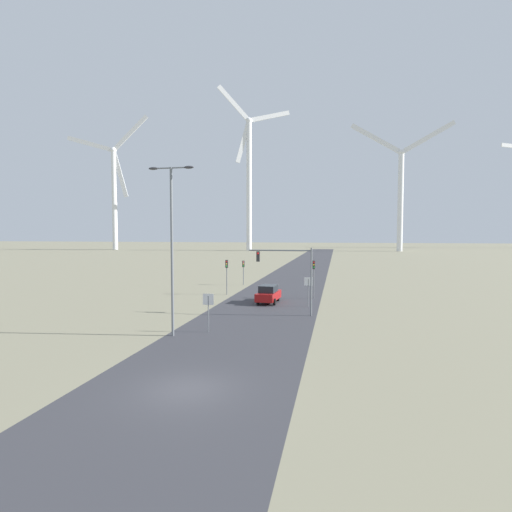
{
  "coord_description": "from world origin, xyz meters",
  "views": [
    {
      "loc": [
        6.67,
        -16.81,
        7.08
      ],
      "look_at": [
        0.0,
        15.81,
        5.21
      ],
      "focal_mm": 28.0,
      "sensor_mm": 36.0,
      "label": 1
    }
  ],
  "objects_px": {
    "traffic_light_post_near_right": "(314,271)",
    "wind_turbine_far_left": "(114,188)",
    "stop_sign_far": "(308,286)",
    "wind_turbine_center": "(401,188)",
    "car_approaching": "(268,294)",
    "traffic_light_post_near_left": "(227,269)",
    "traffic_light_post_mid_left": "(243,267)",
    "traffic_light_mast_overhead": "(288,266)",
    "streetlamp": "(172,233)",
    "wind_turbine_left": "(249,173)",
    "stop_sign_near": "(208,305)"
  },
  "relations": [
    {
      "from": "stop_sign_far",
      "to": "traffic_light_mast_overhead",
      "type": "relative_size",
      "value": 0.49
    },
    {
      "from": "stop_sign_far",
      "to": "traffic_light_mast_overhead",
      "type": "height_order",
      "value": "traffic_light_mast_overhead"
    },
    {
      "from": "wind_turbine_center",
      "to": "traffic_light_mast_overhead",
      "type": "bearing_deg",
      "value": -102.04
    },
    {
      "from": "streetlamp",
      "to": "traffic_light_mast_overhead",
      "type": "relative_size",
      "value": 1.98
    },
    {
      "from": "streetlamp",
      "to": "traffic_light_post_near_left",
      "type": "distance_m",
      "value": 19.29
    },
    {
      "from": "car_approaching",
      "to": "wind_turbine_far_left",
      "type": "relative_size",
      "value": 0.07
    },
    {
      "from": "traffic_light_post_near_left",
      "to": "traffic_light_post_near_right",
      "type": "distance_m",
      "value": 10.1
    },
    {
      "from": "car_approaching",
      "to": "wind_turbine_far_left",
      "type": "height_order",
      "value": "wind_turbine_far_left"
    },
    {
      "from": "traffic_light_post_near_right",
      "to": "wind_turbine_far_left",
      "type": "distance_m",
      "value": 153.55
    },
    {
      "from": "streetlamp",
      "to": "traffic_light_post_near_left",
      "type": "relative_size",
      "value": 2.88
    },
    {
      "from": "streetlamp",
      "to": "traffic_light_mast_overhead",
      "type": "distance_m",
      "value": 11.49
    },
    {
      "from": "traffic_light_post_near_left",
      "to": "wind_turbine_left",
      "type": "distance_m",
      "value": 126.78
    },
    {
      "from": "wind_turbine_far_left",
      "to": "wind_turbine_center",
      "type": "distance_m",
      "value": 121.89
    },
    {
      "from": "wind_turbine_far_left",
      "to": "stop_sign_far",
      "type": "bearing_deg",
      "value": -52.53
    },
    {
      "from": "traffic_light_post_mid_left",
      "to": "traffic_light_mast_overhead",
      "type": "distance_m",
      "value": 20.82
    },
    {
      "from": "stop_sign_far",
      "to": "car_approaching",
      "type": "relative_size",
      "value": 0.68
    },
    {
      "from": "traffic_light_post_near_right",
      "to": "traffic_light_post_mid_left",
      "type": "relative_size",
      "value": 1.24
    },
    {
      "from": "stop_sign_near",
      "to": "wind_turbine_left",
      "type": "relative_size",
      "value": 0.04
    },
    {
      "from": "wind_turbine_left",
      "to": "traffic_light_post_near_right",
      "type": "bearing_deg",
      "value": -74.28
    },
    {
      "from": "traffic_light_post_mid_left",
      "to": "car_approaching",
      "type": "relative_size",
      "value": 0.8
    },
    {
      "from": "stop_sign_far",
      "to": "car_approaching",
      "type": "distance_m",
      "value": 4.56
    },
    {
      "from": "traffic_light_mast_overhead",
      "to": "traffic_light_post_near_right",
      "type": "bearing_deg",
      "value": 79.67
    },
    {
      "from": "traffic_light_post_near_left",
      "to": "wind_turbine_far_left",
      "type": "relative_size",
      "value": 0.07
    },
    {
      "from": "stop_sign_far",
      "to": "traffic_light_post_mid_left",
      "type": "distance_m",
      "value": 17.77
    },
    {
      "from": "wind_turbine_far_left",
      "to": "stop_sign_near",
      "type": "bearing_deg",
      "value": -56.79
    },
    {
      "from": "traffic_light_post_mid_left",
      "to": "traffic_light_mast_overhead",
      "type": "relative_size",
      "value": 0.57
    },
    {
      "from": "stop_sign_far",
      "to": "traffic_light_post_near_left",
      "type": "height_order",
      "value": "traffic_light_post_near_left"
    },
    {
      "from": "streetlamp",
      "to": "traffic_light_post_near_left",
      "type": "bearing_deg",
      "value": 94.3
    },
    {
      "from": "streetlamp",
      "to": "wind_turbine_left",
      "type": "relative_size",
      "value": 0.17
    },
    {
      "from": "stop_sign_far",
      "to": "wind_turbine_center",
      "type": "bearing_deg",
      "value": 78.19
    },
    {
      "from": "traffic_light_post_near_right",
      "to": "traffic_light_mast_overhead",
      "type": "distance_m",
      "value": 9.31
    },
    {
      "from": "car_approaching",
      "to": "wind_turbine_left",
      "type": "xyz_separation_m",
      "value": [
        -29.91,
        125.3,
        31.58
      ]
    },
    {
      "from": "traffic_light_post_mid_left",
      "to": "wind_turbine_center",
      "type": "xyz_separation_m",
      "value": [
        37.13,
        115.36,
        22.78
      ]
    },
    {
      "from": "traffic_light_mast_overhead",
      "to": "traffic_light_post_mid_left",
      "type": "bearing_deg",
      "value": 114.19
    },
    {
      "from": "streetlamp",
      "to": "wind_turbine_center",
      "type": "bearing_deg",
      "value": 76.01
    },
    {
      "from": "traffic_light_post_near_left",
      "to": "streetlamp",
      "type": "bearing_deg",
      "value": -85.7
    },
    {
      "from": "traffic_light_mast_overhead",
      "to": "car_approaching",
      "type": "bearing_deg",
      "value": 115.72
    },
    {
      "from": "stop_sign_near",
      "to": "wind_turbine_far_left",
      "type": "xyz_separation_m",
      "value": [
        -88.17,
        134.68,
        25.52
      ]
    },
    {
      "from": "stop_sign_near",
      "to": "traffic_light_post_near_right",
      "type": "xyz_separation_m",
      "value": [
        6.53,
        16.3,
        1.1
      ]
    },
    {
      "from": "streetlamp",
      "to": "traffic_light_mast_overhead",
      "type": "xyz_separation_m",
      "value": [
        6.97,
        8.68,
        -2.86
      ]
    },
    {
      "from": "traffic_light_post_mid_left",
      "to": "wind_turbine_far_left",
      "type": "bearing_deg",
      "value": 127.92
    },
    {
      "from": "car_approaching",
      "to": "stop_sign_far",
      "type": "bearing_deg",
      "value": -19.62
    },
    {
      "from": "wind_turbine_left",
      "to": "traffic_light_post_near_left",
      "type": "bearing_deg",
      "value": -78.65
    },
    {
      "from": "stop_sign_near",
      "to": "wind_turbine_center",
      "type": "relative_size",
      "value": 0.05
    },
    {
      "from": "streetlamp",
      "to": "stop_sign_far",
      "type": "distance_m",
      "value": 16.2
    },
    {
      "from": "stop_sign_far",
      "to": "wind_turbine_center",
      "type": "height_order",
      "value": "wind_turbine_center"
    },
    {
      "from": "wind_turbine_center",
      "to": "streetlamp",
      "type": "bearing_deg",
      "value": -103.99
    },
    {
      "from": "streetlamp",
      "to": "stop_sign_far",
      "type": "height_order",
      "value": "streetlamp"
    },
    {
      "from": "traffic_light_post_near_left",
      "to": "traffic_light_post_mid_left",
      "type": "xyz_separation_m",
      "value": [
        -0.11,
        8.82,
        -0.48
      ]
    },
    {
      "from": "traffic_light_post_near_left",
      "to": "wind_turbine_left",
      "type": "xyz_separation_m",
      "value": [
        -24.26,
        120.88,
        29.53
      ]
    }
  ]
}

